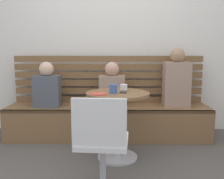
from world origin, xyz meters
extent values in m
cube|color=silver|center=(0.00, 1.64, 1.45)|extent=(5.20, 0.10, 2.90)
cube|color=brown|center=(0.00, 1.20, 0.22)|extent=(2.70, 0.52, 0.44)
cube|color=brown|center=(0.00, 0.96, 0.42)|extent=(2.70, 0.04, 0.04)
cube|color=brown|center=(0.00, 1.44, 0.48)|extent=(2.65, 0.04, 0.09)
cube|color=brown|center=(0.00, 1.44, 0.61)|extent=(2.65, 0.04, 0.09)
cube|color=brown|center=(0.00, 1.44, 0.72)|extent=(2.65, 0.04, 0.09)
cube|color=brown|center=(0.00, 1.44, 0.84)|extent=(2.65, 0.04, 0.09)
cube|color=brown|center=(0.00, 1.44, 0.95)|extent=(2.65, 0.04, 0.09)
cube|color=brown|center=(0.00, 1.44, 1.06)|extent=(2.65, 0.04, 0.09)
cylinder|color=#ADADB2|center=(0.13, 0.52, 0.01)|extent=(0.44, 0.44, 0.02)
cylinder|color=#ADADB2|center=(0.13, 0.52, 0.37)|extent=(0.07, 0.07, 0.69)
cylinder|color=brown|center=(0.13, 0.52, 0.72)|extent=(0.68, 0.68, 0.03)
cylinder|color=#ADADB2|center=(0.00, -0.23, 0.23)|extent=(0.05, 0.05, 0.45)
cube|color=silver|center=(0.00, -0.23, 0.47)|extent=(0.43, 0.43, 0.04)
cube|color=silver|center=(-0.02, -0.40, 0.67)|extent=(0.40, 0.07, 0.36)
cube|color=#9E7F6B|center=(0.91, 1.21, 0.74)|extent=(0.34, 0.22, 0.59)
sphere|color=#A37A5B|center=(0.91, 1.21, 1.12)|extent=(0.19, 0.19, 0.19)
cube|color=#9E7F6B|center=(0.05, 1.23, 0.65)|extent=(0.34, 0.22, 0.41)
sphere|color=tan|center=(0.05, 1.23, 0.94)|extent=(0.19, 0.19, 0.19)
cube|color=#4C515B|center=(-0.80, 1.16, 0.65)|extent=(0.34, 0.22, 0.42)
sphere|color=#DBB293|center=(-0.80, 1.16, 0.94)|extent=(0.19, 0.19, 0.19)
cylinder|color=#3D5B9E|center=(0.08, 0.47, 0.79)|extent=(0.08, 0.08, 0.09)
cylinder|color=white|center=(0.19, 0.66, 0.78)|extent=(0.08, 0.08, 0.07)
cylinder|color=#DB4C42|center=(-0.07, 0.39, 0.75)|extent=(0.17, 0.17, 0.01)
cube|color=black|center=(0.19, 0.53, 0.74)|extent=(0.09, 0.15, 0.01)
camera|label=1|loc=(0.10, -2.20, 1.19)|focal=41.37mm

